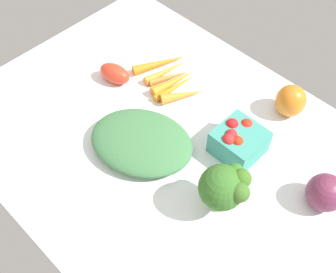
% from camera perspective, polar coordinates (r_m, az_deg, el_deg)
% --- Properties ---
extents(tablecloth, '(1.04, 0.76, 0.02)m').
position_cam_1_polar(tablecloth, '(1.05, -0.00, -0.99)').
color(tablecloth, white).
rests_on(tablecloth, ground).
extents(berry_basket, '(0.11, 0.11, 0.08)m').
position_cam_1_polar(berry_basket, '(1.01, 9.40, -0.59)').
color(berry_basket, teal).
rests_on(berry_basket, tablecloth).
extents(broccoli_head, '(0.11, 0.11, 0.13)m').
position_cam_1_polar(broccoli_head, '(0.88, 7.54, -6.64)').
color(broccoli_head, '#9BCF85').
rests_on(broccoli_head, tablecloth).
extents(red_onion_center, '(0.08, 0.08, 0.08)m').
position_cam_1_polar(red_onion_center, '(0.98, 20.32, -7.04)').
color(red_onion_center, '#6E2C49').
rests_on(red_onion_center, tablecloth).
extents(carrot_bunch, '(0.22, 0.19, 0.03)m').
position_cam_1_polar(carrot_bunch, '(1.17, 0.48, 7.85)').
color(carrot_bunch, orange).
rests_on(carrot_bunch, tablecloth).
extents(bell_pepper_orange, '(0.11, 0.11, 0.09)m').
position_cam_1_polar(bell_pepper_orange, '(1.11, 16.10, 4.63)').
color(bell_pepper_orange, orange).
rests_on(bell_pepper_orange, tablecloth).
extents(leafy_greens_clump, '(0.30, 0.27, 0.05)m').
position_cam_1_polar(leafy_greens_clump, '(1.01, -3.56, -0.69)').
color(leafy_greens_clump, '#407847').
rests_on(leafy_greens_clump, tablecloth).
extents(roma_tomato, '(0.10, 0.07, 0.05)m').
position_cam_1_polar(roma_tomato, '(1.17, -7.15, 8.36)').
color(roma_tomato, red).
rests_on(roma_tomato, tablecloth).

